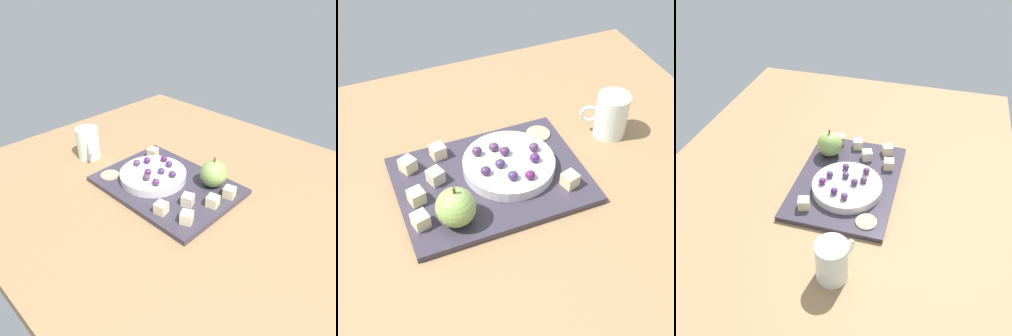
# 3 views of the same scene
# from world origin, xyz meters

# --- Properties ---
(table) EXTENTS (1.16, 0.95, 0.04)m
(table) POSITION_xyz_m (0.00, 0.00, 0.02)
(table) COLOR olive
(table) RESTS_ON ground
(platter) EXTENTS (0.36, 0.26, 0.01)m
(platter) POSITION_xyz_m (-0.04, -0.04, 0.04)
(platter) COLOR #352F3D
(platter) RESTS_ON table
(serving_dish) EXTENTS (0.18, 0.18, 0.02)m
(serving_dish) POSITION_xyz_m (-0.08, -0.05, 0.06)
(serving_dish) COLOR silver
(serving_dish) RESTS_ON platter
(apple_whole) EXTENTS (0.07, 0.07, 0.07)m
(apple_whole) POSITION_xyz_m (0.06, 0.04, 0.09)
(apple_whole) COLOR #85A551
(apple_whole) RESTS_ON platter
(apple_stem) EXTENTS (0.01, 0.01, 0.01)m
(apple_stem) POSITION_xyz_m (0.06, 0.04, 0.13)
(apple_stem) COLOR brown
(apple_stem) RESTS_ON apple_whole
(cheese_cube_0) EXTENTS (0.03, 0.03, 0.03)m
(cheese_cube_0) POSITION_xyz_m (-0.17, 0.03, 0.07)
(cheese_cube_0) COLOR beige
(cheese_cube_0) RESTS_ON platter
(cheese_cube_1) EXTENTS (0.03, 0.03, 0.03)m
(cheese_cube_1) POSITION_xyz_m (0.04, -0.13, 0.07)
(cheese_cube_1) COLOR beige
(cheese_cube_1) RESTS_ON platter
(cheese_cube_2) EXTENTS (0.03, 0.03, 0.03)m
(cheese_cube_2) POSITION_xyz_m (0.06, -0.07, 0.07)
(cheese_cube_2) COLOR beige
(cheese_cube_2) RESTS_ON platter
(cheese_cube_3) EXTENTS (0.03, 0.03, 0.03)m
(cheese_cube_3) POSITION_xyz_m (0.11, -0.03, 0.07)
(cheese_cube_3) COLOR beige
(cheese_cube_3) RESTS_ON platter
(cheese_cube_4) EXTENTS (0.03, 0.03, 0.03)m
(cheese_cube_4) POSITION_xyz_m (0.12, 0.03, 0.07)
(cheese_cube_4) COLOR beige
(cheese_cube_4) RESTS_ON platter
(cheese_cube_5) EXTENTS (0.04, 0.04, 0.03)m
(cheese_cube_5) POSITION_xyz_m (0.10, -0.12, 0.07)
(cheese_cube_5) COLOR beige
(cheese_cube_5) RESTS_ON platter
(cracker_0) EXTENTS (0.05, 0.05, 0.00)m
(cracker_0) POSITION_xyz_m (-0.17, -0.12, 0.05)
(cracker_0) COLOR tan
(cracker_0) RESTS_ON platter
(grape_0) EXTENTS (0.02, 0.02, 0.02)m
(grape_0) POSITION_xyz_m (-0.06, -0.09, 0.08)
(grape_0) COLOR #4C2F4E
(grape_0) RESTS_ON serving_dish
(grape_1) EXTENTS (0.02, 0.02, 0.02)m
(grape_1) POSITION_xyz_m (-0.12, -0.03, 0.08)
(grape_1) COLOR #471F5B
(grape_1) RESTS_ON serving_dish
(grape_2) EXTENTS (0.02, 0.02, 0.02)m
(grape_2) POSITION_xyz_m (-0.06, 0.00, 0.08)
(grape_2) COLOR #432E5D
(grape_2) RESTS_ON serving_dish
(grape_3) EXTENTS (0.02, 0.02, 0.02)m
(grape_3) POSITION_xyz_m (-0.03, -0.09, 0.08)
(grape_3) COLOR #4B2B4E
(grape_3) RESTS_ON serving_dish
(grape_4) EXTENTS (0.02, 0.02, 0.02)m
(grape_4) POSITION_xyz_m (-0.09, 0.01, 0.08)
(grape_4) COLOR #541B54
(grape_4) RESTS_ON serving_dish
(grape_5) EXTENTS (0.02, 0.02, 0.02)m
(grape_5) POSITION_xyz_m (-0.06, -0.04, 0.08)
(grape_5) COLOR #412D52
(grape_5) RESTS_ON serving_dish
(grape_6) EXTENTS (0.02, 0.02, 0.02)m
(grape_6) POSITION_xyz_m (-0.08, -0.07, 0.08)
(grape_6) COLOR #49284D
(grape_6) RESTS_ON serving_dish
(grape_7) EXTENTS (0.02, 0.02, 0.02)m
(grape_7) POSITION_xyz_m (-0.02, -0.03, 0.08)
(grape_7) COLOR #40274E
(grape_7) RESTS_ON serving_dish
(grape_8) EXTENTS (0.02, 0.02, 0.02)m
(grape_8) POSITION_xyz_m (-0.13, -0.06, 0.08)
(grape_8) COLOR #4C2F52
(grape_8) RESTS_ON serving_dish
(cup) EXTENTS (0.09, 0.07, 0.09)m
(cup) POSITION_xyz_m (-0.32, -0.09, 0.09)
(cup) COLOR white
(cup) RESTS_ON table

